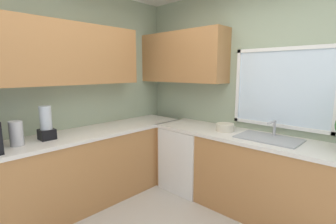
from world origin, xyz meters
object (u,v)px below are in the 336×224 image
bowl (225,127)px  blender_appliance (46,124)px  sink_assembly (269,138)px  kettle (16,133)px  dishwasher (189,158)px

bowl → blender_appliance: blender_appliance is taller
sink_assembly → blender_appliance: blender_appliance is taller
sink_assembly → kettle: bearing=-131.4°
dishwasher → blender_appliance: size_ratio=2.34×
dishwasher → bowl: bowl is taller
kettle → bowl: size_ratio=1.13×
sink_assembly → bowl: (-0.53, -0.01, 0.03)m
dishwasher → sink_assembly: bearing=2.0°
sink_assembly → bowl: size_ratio=2.95×
kettle → sink_assembly: (1.69, 1.92, -0.11)m
dishwasher → sink_assembly: sink_assembly is taller
dishwasher → blender_appliance: (-0.66, -1.60, 0.63)m
bowl → blender_appliance: bearing=-126.1°
kettle → dishwasher: bearing=71.3°
kettle → sink_assembly: kettle is taller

